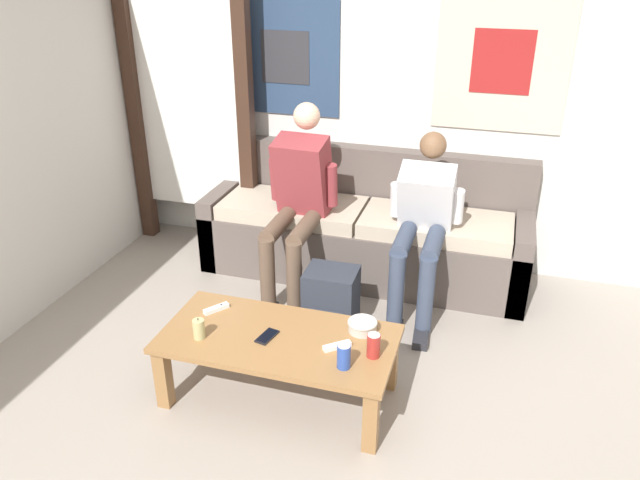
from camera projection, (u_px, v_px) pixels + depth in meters
The scene contains 14 objects.
wall_back at pixel (403, 87), 4.27m from camera, with size 10.00×0.07×2.55m.
door_frame at pixel (188, 91), 4.52m from camera, with size 1.00×0.10×2.15m.
couch at pixel (365, 233), 4.45m from camera, with size 2.27×0.68×0.86m.
coffee_table at pixel (279, 346), 3.19m from camera, with size 1.20×0.59×0.38m.
person_seated_adult at pixel (298, 197), 4.07m from camera, with size 0.47×0.84×1.25m.
person_seated_teen at pixel (423, 220), 3.89m from camera, with size 0.47×0.85×1.11m.
backpack at pixel (331, 301), 3.82m from camera, with size 0.32×0.29×0.40m.
ceramic_bowl at pixel (362, 325), 3.20m from camera, with size 0.15×0.15×0.06m.
pillar_candle at pixel (199, 329), 3.13m from camera, with size 0.06×0.06×0.12m.
drink_can_blue at pixel (344, 356), 2.91m from camera, with size 0.07×0.07×0.12m.
drink_can_red at pixel (374, 345), 2.99m from camera, with size 0.07×0.07×0.12m.
game_controller_near_left at pixel (337, 346), 3.07m from camera, with size 0.13×0.12×0.03m.
game_controller_near_right at pixel (216, 309), 3.38m from camera, with size 0.11×0.14×0.03m.
cell_phone at pixel (267, 336), 3.16m from camera, with size 0.09×0.15×0.01m.
Camera 1 is at (0.70, -1.65, 2.20)m, focal length 35.00 mm.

